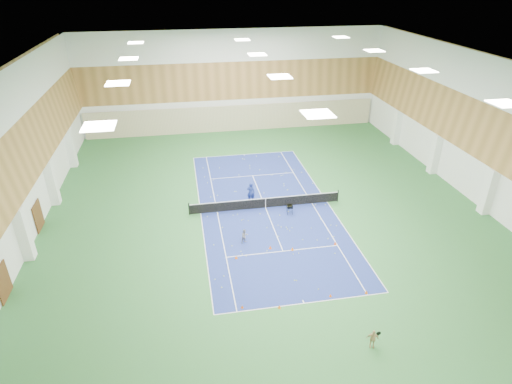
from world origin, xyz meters
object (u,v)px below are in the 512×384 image
child_court (245,236)px  tennis_net (266,202)px  coach (251,192)px  child_apron (373,339)px  ball_cart (290,209)px

child_court → tennis_net: bearing=35.7°
tennis_net → child_court: (-2.54, -4.80, 0.01)m
tennis_net → child_court: bearing=-117.8°
tennis_net → coach: coach is taller
child_apron → ball_cart: bearing=111.2°
child_court → child_apron: size_ratio=0.97×
child_court → ball_cart: child_court is taller
tennis_net → child_apron: size_ratio=11.04×
coach → child_apron: 17.35m
ball_cart → child_court: bearing=-139.0°
ball_cart → coach: bearing=140.2°
tennis_net → child_court: 5.43m
tennis_net → coach: bearing=131.0°
coach → child_apron: (3.70, -16.95, -0.37)m
coach → child_court: bearing=99.3°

